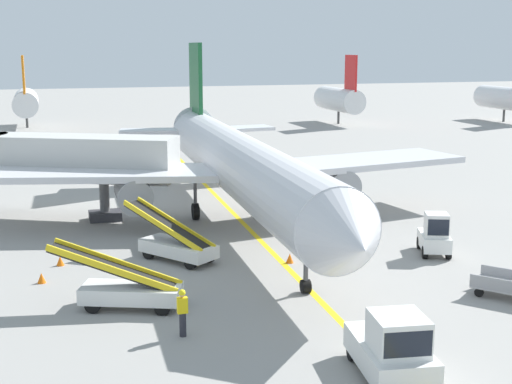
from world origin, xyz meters
name	(u,v)px	position (x,y,z in m)	size (l,w,h in m)	color
ground_plane	(312,293)	(0.00, 0.00, 0.00)	(300.00, 300.00, 0.00)	gray
taxi_line_yellow	(278,258)	(0.23, 5.00, 0.00)	(0.30, 80.00, 0.01)	yellow
airliner	(238,164)	(0.25, 12.18, 3.42)	(28.59, 35.30, 10.10)	silver
jet_bridge	(51,158)	(-9.74, 16.52, 3.54)	(12.68, 7.92, 4.85)	beige
pushback_tug	(393,348)	(-0.47, -7.81, 0.99)	(2.39, 3.83, 2.20)	silver
baggage_tug_near_wing	(435,236)	(7.63, 3.44, 0.93)	(2.08, 2.71, 2.10)	silver
belt_loader_forward_hold	(176,244)	(-4.43, 6.12, 0.78)	(3.96, 4.78, 2.59)	silver
belt_loader_aft_hold	(128,289)	(-7.33, 0.51, 0.78)	(5.12, 2.98, 2.59)	silver
baggage_cart_loaded	(511,286)	(7.40, -2.75, 0.47)	(3.02, 3.41, 0.94)	#A5A5A8
ground_crew_marshaller	(182,311)	(-5.86, -2.77, 0.91)	(0.36, 0.24, 1.70)	#26262D
safety_cone_nose_left	(60,261)	(-9.68, 6.85, 0.22)	(0.36, 0.36, 0.44)	orange
safety_cone_nose_right	(290,258)	(0.52, 4.20, 0.22)	(0.36, 0.36, 0.44)	orange
safety_cone_wingtip_left	(42,278)	(-10.52, 4.53, 0.22)	(0.36, 0.36, 0.44)	orange
safety_cone_wingtip_right	(363,209)	(8.17, 12.50, 0.22)	(0.36, 0.36, 0.44)	orange
distant_aircraft_far_left	(26,101)	(-11.83, 66.16, 3.22)	(3.00, 10.10, 8.80)	silver
distant_aircraft_mid_left	(339,99)	(26.66, 59.16, 3.22)	(3.00, 10.10, 8.80)	silver
distant_aircraft_mid_right	(506,97)	(48.74, 55.24, 3.22)	(3.00, 10.10, 8.80)	silver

